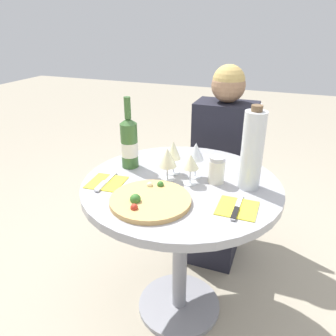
% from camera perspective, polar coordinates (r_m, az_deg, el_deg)
% --- Properties ---
extents(ground_plane, '(12.00, 12.00, 0.00)m').
position_cam_1_polar(ground_plane, '(1.91, 1.92, -22.86)').
color(ground_plane, '#9E937F').
rests_on(ground_plane, ground).
extents(dining_table, '(0.88, 0.88, 0.75)m').
position_cam_1_polar(dining_table, '(1.52, 2.24, -7.28)').
color(dining_table, gray).
rests_on(dining_table, ground_plane).
extents(chair_behind_diner, '(0.37, 0.37, 0.93)m').
position_cam_1_polar(chair_behind_diner, '(2.22, 9.62, -1.43)').
color(chair_behind_diner, silver).
rests_on(chair_behind_diner, ground_plane).
extents(seated_diner, '(0.36, 0.46, 1.17)m').
position_cam_1_polar(seated_diner, '(2.05, 8.94, -0.93)').
color(seated_diner, black).
rests_on(seated_diner, ground_plane).
extents(pizza_large, '(0.32, 0.32, 0.05)m').
position_cam_1_polar(pizza_large, '(1.29, -3.18, -5.58)').
color(pizza_large, tan).
rests_on(pizza_large, dining_table).
extents(wine_bottle, '(0.08, 0.08, 0.34)m').
position_cam_1_polar(wine_bottle, '(1.57, -6.77, 4.41)').
color(wine_bottle, '#38602D').
rests_on(wine_bottle, dining_table).
extents(tall_carafe, '(0.09, 0.09, 0.36)m').
position_cam_1_polar(tall_carafe, '(1.38, 14.45, 3.00)').
color(tall_carafe, silver).
rests_on(tall_carafe, dining_table).
extents(sugar_shaker, '(0.07, 0.07, 0.12)m').
position_cam_1_polar(sugar_shaker, '(1.44, 8.47, -0.32)').
color(sugar_shaker, silver).
rests_on(sugar_shaker, dining_table).
extents(wine_glass_back_right, '(0.07, 0.07, 0.16)m').
position_cam_1_polar(wine_glass_back_right, '(1.45, 4.87, 2.81)').
color(wine_glass_back_right, silver).
rests_on(wine_glass_back_right, dining_table).
extents(wine_glass_front_right, '(0.07, 0.07, 0.14)m').
position_cam_1_polar(wine_glass_front_right, '(1.40, 3.98, 1.05)').
color(wine_glass_front_right, silver).
rests_on(wine_glass_front_right, dining_table).
extents(wine_glass_back_left, '(0.07, 0.07, 0.16)m').
position_cam_1_polar(wine_glass_back_left, '(1.49, 0.94, 3.05)').
color(wine_glass_back_left, silver).
rests_on(wine_glass_back_left, dining_table).
extents(wine_glass_front_left, '(0.08, 0.08, 0.15)m').
position_cam_1_polar(wine_glass_front_left, '(1.43, -0.08, 1.83)').
color(wine_glass_front_left, silver).
rests_on(wine_glass_front_left, dining_table).
extents(place_setting_left, '(0.16, 0.19, 0.01)m').
position_cam_1_polar(place_setting_left, '(1.46, -10.73, -2.47)').
color(place_setting_left, yellow).
rests_on(place_setting_left, dining_table).
extents(place_setting_right, '(0.15, 0.19, 0.01)m').
position_cam_1_polar(place_setting_right, '(1.28, 11.94, -6.84)').
color(place_setting_right, yellow).
rests_on(place_setting_right, dining_table).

